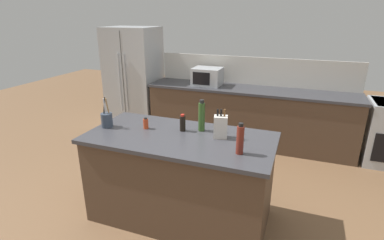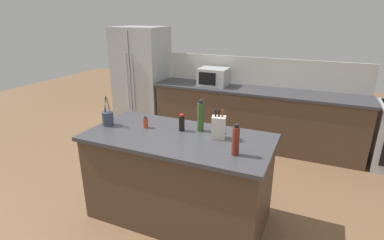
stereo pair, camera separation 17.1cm
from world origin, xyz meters
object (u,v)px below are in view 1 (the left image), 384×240
Objects in this scene: utensil_crock at (107,119)px; soy_sauce_bottle at (183,123)px; refrigerator at (134,79)px; vinegar_bottle at (240,139)px; olive_oil_bottle at (202,116)px; spice_jar_paprika at (146,123)px; microwave at (207,77)px; knife_block at (221,127)px.

soy_sauce_bottle is (0.80, 0.18, 0.00)m from utensil_crock.
soy_sauce_bottle is at bearing -48.86° from refrigerator.
vinegar_bottle is at bearing -44.13° from refrigerator.
spice_jar_paprika is at bearing -165.10° from olive_oil_bottle.
refrigerator reaches higher than soy_sauce_bottle.
utensil_crock is at bearing -165.54° from olive_oil_bottle.
vinegar_bottle reaches higher than spice_jar_paprika.
refrigerator is 15.45× the size of spice_jar_paprika.
microwave is 2.14m from spice_jar_paprika.
microwave is 1.45× the size of utensil_crock.
olive_oil_bottle is at bearing 14.90° from spice_jar_paprika.
utensil_crock is at bearing -100.06° from microwave.
olive_oil_bottle is (0.58, -1.98, 0.01)m from microwave.
refrigerator reaches higher than olive_oil_bottle.
refrigerator is at bearing 114.57° from utensil_crock.
knife_block is 0.80m from spice_jar_paprika.
vinegar_bottle is (0.48, -0.39, -0.02)m from olive_oil_bottle.
refrigerator is 3.49m from vinegar_bottle.
vinegar_bottle is (2.50, -2.43, 0.14)m from refrigerator.
refrigerator is 2.63m from spice_jar_paprika.
spice_jar_paprika is (0.01, -2.13, -0.09)m from microwave.
olive_oil_bottle reaches higher than vinegar_bottle.
refrigerator is 2.87m from olive_oil_bottle.
vinegar_bottle is at bearing -13.00° from spice_jar_paprika.
refrigerator is at bearing 123.06° from knife_block.
utensil_crock reaches higher than microwave.
knife_block is at bearing 6.74° from utensil_crock.
utensil_crock reaches higher than knife_block.
microwave is at bearing 114.04° from vinegar_bottle.
vinegar_bottle is 0.73m from soy_sauce_bottle.
olive_oil_bottle is at bearing -45.19° from refrigerator.
spice_jar_paprika is at bearing -56.33° from refrigerator.
olive_oil_bottle is (2.02, -2.03, 0.17)m from refrigerator.
knife_block reaches higher than microwave.
spice_jar_paprika is at bearing 13.84° from utensil_crock.
knife_block is at bearing 2.99° from spice_jar_paprika.
spice_jar_paprika is at bearing 167.00° from vinegar_bottle.
microwave is 1.60× the size of knife_block.
refrigerator is at bearing 134.81° from olive_oil_bottle.
utensil_crock is 0.82m from soy_sauce_bottle.
vinegar_bottle reaches higher than soy_sauce_bottle.
refrigerator reaches higher than spice_jar_paprika.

